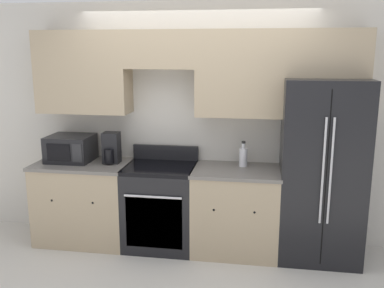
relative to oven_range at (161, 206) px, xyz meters
The scene contains 9 objects.
ground_plane 0.65m from the oven_range, 42.17° to the right, with size 12.00×12.00×0.00m, color beige.
wall_back 1.18m from the oven_range, 36.80° to the left, with size 8.00×0.39×2.60m.
lower_cabinets_left 0.87m from the oven_range, behind, with size 1.02×0.64×0.90m.
lower_cabinets_right 0.81m from the oven_range, ahead, with size 0.90×0.64×0.90m.
oven_range is the anchor object (origin of this frame).
refrigerator 1.71m from the oven_range, ahead, with size 0.80×0.77×1.83m.
microwave 1.18m from the oven_range, behind, with size 0.47×0.42×0.28m.
bottle 1.03m from the oven_range, ahead, with size 0.08×0.08×0.27m.
coffee_maker 0.81m from the oven_range, behind, with size 0.17×0.21×0.33m.
Camera 1 is at (0.69, -3.93, 2.10)m, focal length 40.00 mm.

